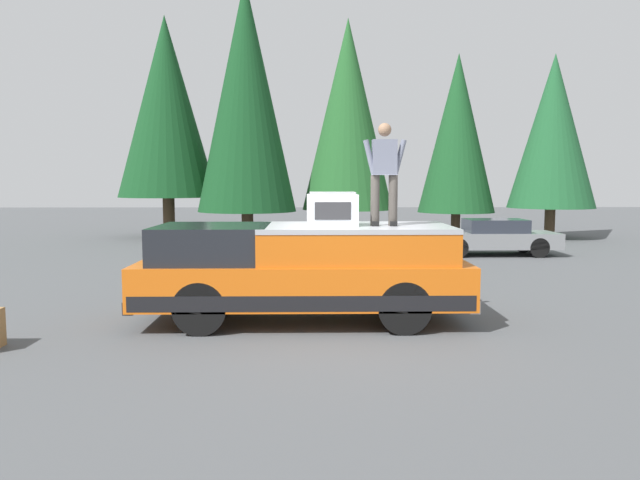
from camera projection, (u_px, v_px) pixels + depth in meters
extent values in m
plane|color=#4C4F51|center=(335.00, 326.00, 10.06)|extent=(90.00, 90.00, 0.00)
cube|color=orange|center=(303.00, 281.00, 10.29)|extent=(2.00, 5.50, 0.70)
cube|color=black|center=(303.00, 292.00, 10.31)|extent=(2.01, 5.39, 0.24)
cube|color=black|center=(213.00, 243.00, 10.20)|extent=(1.84, 1.87, 0.60)
cube|color=orange|center=(355.00, 245.00, 10.25)|extent=(1.92, 3.19, 0.52)
cube|color=#A8AAAF|center=(355.00, 228.00, 10.22)|extent=(1.94, 3.19, 0.08)
cube|color=#232326|center=(144.00, 297.00, 10.27)|extent=(1.96, 0.16, 0.20)
cube|color=#B2B5BA|center=(460.00, 296.00, 10.36)|extent=(1.96, 0.16, 0.20)
cylinder|color=black|center=(200.00, 308.00, 9.45)|extent=(0.30, 0.84, 0.84)
cylinder|color=black|center=(217.00, 289.00, 11.14)|extent=(0.30, 0.84, 0.84)
cylinder|color=black|center=(404.00, 307.00, 9.50)|extent=(0.30, 0.84, 0.84)
cylinder|color=black|center=(390.00, 288.00, 11.19)|extent=(0.30, 0.84, 0.84)
cube|color=silver|center=(332.00, 210.00, 10.11)|extent=(0.64, 0.84, 0.52)
cube|color=#2D2D30|center=(333.00, 211.00, 9.79)|extent=(0.01, 0.59, 0.29)
cube|color=#99999E|center=(332.00, 193.00, 10.08)|extent=(0.58, 0.76, 0.04)
cylinder|color=#423D38|center=(393.00, 200.00, 10.06)|extent=(0.15, 0.15, 0.84)
cube|color=black|center=(393.00, 223.00, 10.06)|extent=(0.26, 0.11, 0.08)
cylinder|color=#423D38|center=(375.00, 200.00, 10.06)|extent=(0.15, 0.15, 0.84)
cube|color=black|center=(375.00, 223.00, 10.05)|extent=(0.26, 0.11, 0.08)
cube|color=gray|center=(384.00, 157.00, 9.99)|extent=(0.24, 0.40, 0.58)
sphere|color=#A37A5B|center=(385.00, 130.00, 9.95)|extent=(0.22, 0.22, 0.22)
cylinder|color=gray|center=(399.00, 157.00, 9.96)|extent=(0.09, 0.23, 0.58)
cylinder|color=gray|center=(370.00, 157.00, 9.96)|extent=(0.09, 0.23, 0.58)
cube|color=gray|center=(492.00, 240.00, 19.61)|extent=(1.64, 4.10, 0.50)
cube|color=#282D38|center=(495.00, 226.00, 19.57)|extent=(1.31, 1.89, 0.42)
cylinder|color=black|center=(458.00, 248.00, 18.89)|extent=(0.20, 0.62, 0.62)
cylinder|color=black|center=(448.00, 243.00, 20.32)|extent=(0.20, 0.62, 0.62)
cylinder|color=black|center=(539.00, 248.00, 18.93)|extent=(0.20, 0.62, 0.62)
cylinder|color=black|center=(523.00, 243.00, 20.37)|extent=(0.20, 0.62, 0.62)
cylinder|color=#4C3826|center=(550.00, 223.00, 25.34)|extent=(0.42, 0.42, 1.27)
cone|color=#1E562D|center=(553.00, 131.00, 24.97)|extent=(3.53, 3.53, 6.31)
cylinder|color=#4C3826|center=(455.00, 224.00, 26.58)|extent=(0.40, 0.40, 1.02)
cone|color=#194C23|center=(457.00, 133.00, 26.20)|extent=(3.32, 3.32, 6.82)
cylinder|color=#4C3826|center=(347.00, 223.00, 26.03)|extent=(0.46, 0.46, 1.17)
cone|color=#235B28|center=(348.00, 115.00, 25.59)|extent=(3.84, 3.84, 7.99)
cylinder|color=#4C3826|center=(248.00, 225.00, 24.83)|extent=(0.48, 0.48, 1.15)
cone|color=#14421E|center=(246.00, 96.00, 24.32)|extent=(3.99, 3.99, 9.27)
cylinder|color=#4C3826|center=(169.00, 217.00, 26.00)|extent=(0.50, 0.50, 1.70)
cone|color=#14421E|center=(166.00, 107.00, 25.55)|extent=(4.17, 4.17, 7.58)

